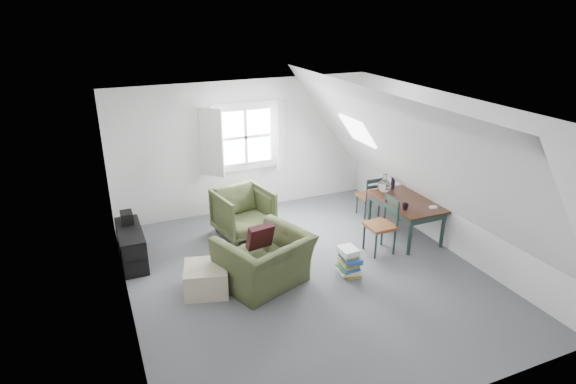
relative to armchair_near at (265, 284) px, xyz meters
name	(u,v)px	position (x,y,z in m)	size (l,w,h in m)	color
floor	(307,275)	(0.65, -0.03, 0.00)	(5.50, 5.50, 0.00)	#545459
ceiling	(309,109)	(0.65, -0.03, 2.50)	(5.50, 5.50, 0.00)	white
wall_back	(245,147)	(0.65, 2.72, 1.25)	(5.00, 5.00, 0.00)	silver
wall_front	(438,304)	(0.65, -2.78, 1.25)	(5.00, 5.00, 0.00)	silver
wall_left	(121,229)	(-1.85, -0.03, 1.25)	(5.50, 5.50, 0.00)	silver
wall_right	(450,174)	(3.15, -0.03, 1.25)	(5.50, 5.50, 0.00)	silver
slope_left	(195,178)	(-0.90, -0.03, 1.78)	(5.50, 5.50, 0.00)	white
slope_right	(403,149)	(2.20, -0.03, 1.78)	(5.50, 5.50, 0.00)	white
dormer_window	(246,138)	(0.65, 2.65, 1.45)	(1.71, 0.35, 1.30)	white
skylight	(357,131)	(2.20, 1.27, 1.75)	(0.55, 0.75, 0.04)	white
armchair_near	(265,284)	(0.00, 0.00, 0.00)	(1.18, 1.03, 0.77)	#3A4225
armchair_far	(244,233)	(0.24, 1.66, 0.00)	(0.87, 0.90, 0.82)	#3A4225
throw_pillow	(260,237)	(0.00, 0.15, 0.69)	(0.38, 0.11, 0.38)	#360E14
ottoman	(206,279)	(-0.81, 0.16, 0.20)	(0.59, 0.59, 0.40)	#B4A78B
dining_table	(406,205)	(2.76, 0.49, 0.57)	(0.79, 1.32, 0.66)	black
demijohn	(384,186)	(2.61, 0.94, 0.80)	(0.23, 0.23, 0.33)	silver
vase_twigs	(393,182)	(2.86, 1.04, 0.79)	(0.07, 0.08, 0.57)	black
cup	(405,210)	(2.51, 0.19, 0.66)	(0.11, 0.11, 0.10)	black
paper_box	(433,208)	(2.96, 0.04, 0.68)	(0.11, 0.07, 0.04)	white
dining_chair_far	(369,195)	(2.66, 1.45, 0.41)	(0.37, 0.37, 0.79)	brown
dining_chair_near	(382,224)	(2.08, 0.18, 0.48)	(0.43, 0.43, 0.92)	brown
media_shelf	(132,248)	(-1.67, 1.40, 0.25)	(0.36, 1.08, 0.56)	black
electronics_box	(127,218)	(-1.67, 1.68, 0.64)	(0.18, 0.25, 0.20)	black
magazine_stack	(349,262)	(1.24, -0.25, 0.22)	(0.32, 0.38, 0.43)	#B29933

